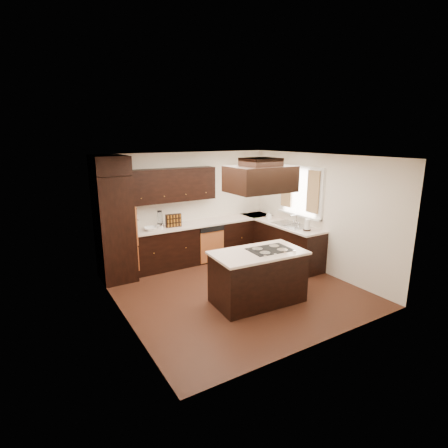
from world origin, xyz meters
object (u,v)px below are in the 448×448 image
Objects in this scene: island at (258,278)px; spice_rack at (173,220)px; range_hood at (260,179)px; oven_column at (114,229)px.

spice_rack is at bearing 107.35° from island.
range_hood reaches higher than spice_rack.
range_hood reaches higher than island.
oven_column is 6.17× the size of spice_rack.
range_hood reaches higher than oven_column.
oven_column reaches higher than island.
oven_column is 3.13m from range_hood.
island is at bearing -69.79° from spice_rack.
oven_column is 2.02× the size of range_hood.
island is at bearing -51.31° from oven_column.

